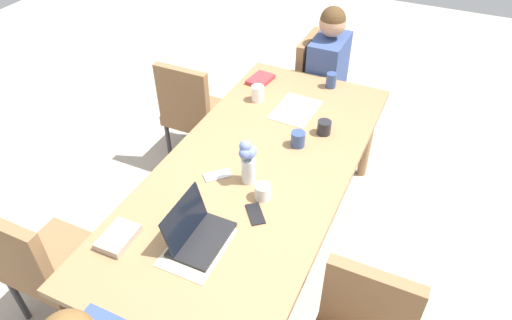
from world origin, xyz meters
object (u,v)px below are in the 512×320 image
(coffee_mug_centre_right, at_px, (258,93))
(phone_black, at_px, (255,214))
(chair_head_left_left_near, at_px, (319,85))
(coffee_mug_near_right, at_px, (298,139))
(dining_table, at_px, (256,175))
(laptop_head_right_left_mid, at_px, (197,233))
(book_blue_cover, at_px, (118,237))
(person_head_left_left_near, at_px, (326,87))
(flower_vase, at_px, (248,160))
(phone_silver, at_px, (217,175))
(chair_near_left_far, at_px, (193,109))
(coffee_mug_near_left, at_px, (324,127))
(book_red_cover, at_px, (260,79))
(coffee_mug_far_left, at_px, (263,192))
(chair_near_right_near, at_px, (43,260))
(coffee_mug_centre_left, at_px, (331,80))

(coffee_mug_centre_right, relative_size, phone_black, 0.72)
(chair_head_left_left_near, relative_size, coffee_mug_centre_right, 8.29)
(chair_head_left_left_near, height_order, coffee_mug_near_right, chair_head_left_left_near)
(dining_table, xyz_separation_m, laptop_head_right_left_mid, (0.61, -0.03, 0.11))
(coffee_mug_centre_right, distance_m, book_blue_cover, 1.43)
(person_head_left_left_near, xyz_separation_m, phone_black, (1.72, 0.17, 0.22))
(chair_head_left_left_near, height_order, flower_vase, flower_vase)
(phone_black, height_order, phone_silver, same)
(phone_black, bearing_deg, dining_table, 164.89)
(chair_head_left_left_near, relative_size, chair_near_left_far, 1.00)
(coffee_mug_near_left, height_order, book_red_cover, coffee_mug_near_left)
(coffee_mug_near_right, distance_m, coffee_mug_far_left, 0.51)
(laptop_head_right_left_mid, distance_m, book_blue_cover, 0.38)
(flower_vase, relative_size, phone_silver, 1.84)
(chair_head_left_left_near, xyz_separation_m, chair_near_right_near, (2.35, -0.74, 0.00))
(chair_near_right_near, xyz_separation_m, book_red_cover, (-1.80, 0.45, 0.26))
(flower_vase, distance_m, coffee_mug_centre_right, 0.84)
(laptop_head_right_left_mid, xyz_separation_m, coffee_mug_near_right, (-0.90, 0.18, 0.00))
(chair_near_left_far, distance_m, book_red_cover, 0.58)
(person_head_left_left_near, xyz_separation_m, coffee_mug_near_right, (1.09, 0.16, 0.26))
(chair_near_left_far, relative_size, flower_vase, 3.26)
(coffee_mug_near_right, bearing_deg, laptop_head_right_left_mid, -11.09)
(chair_near_right_near, height_order, laptop_head_right_left_mid, laptop_head_right_left_mid)
(coffee_mug_near_right, bearing_deg, phone_silver, -34.44)
(phone_black, bearing_deg, laptop_head_right_left_mid, -74.33)
(coffee_mug_centre_left, bearing_deg, laptop_head_right_left_mid, -5.10)
(chair_head_left_left_near, xyz_separation_m, laptop_head_right_left_mid, (2.05, 0.05, 0.29))
(book_blue_cover, bearing_deg, laptop_head_right_left_mid, 114.60)
(dining_table, xyz_separation_m, chair_head_left_left_near, (-1.44, -0.09, -0.18))
(laptop_head_right_left_mid, relative_size, coffee_mug_centre_left, 2.98)
(chair_near_right_near, xyz_separation_m, phone_silver, (-0.74, 0.66, 0.25))
(coffee_mug_near_left, distance_m, phone_black, 0.82)
(phone_black, bearing_deg, phone_silver, -159.08)
(coffee_mug_far_left, distance_m, phone_silver, 0.31)
(chair_near_left_far, distance_m, flower_vase, 1.25)
(coffee_mug_near_left, distance_m, book_blue_cover, 1.39)
(book_blue_cover, bearing_deg, phone_silver, 160.14)
(coffee_mug_near_right, bearing_deg, coffee_mug_centre_right, -130.09)
(coffee_mug_far_left, bearing_deg, phone_black, 7.39)
(coffee_mug_centre_right, relative_size, book_red_cover, 0.54)
(book_red_cover, bearing_deg, coffee_mug_centre_right, 27.83)
(laptop_head_right_left_mid, distance_m, coffee_mug_centre_left, 1.65)
(phone_silver, bearing_deg, laptop_head_right_left_mid, -119.29)
(chair_near_left_far, distance_m, coffee_mug_near_right, 1.11)
(chair_head_left_left_near, height_order, book_blue_cover, chair_head_left_left_near)
(chair_near_left_far, bearing_deg, coffee_mug_near_left, 79.11)
(chair_head_left_left_near, distance_m, laptop_head_right_left_mid, 2.07)
(chair_near_right_near, distance_m, phone_black, 1.16)
(chair_head_left_left_near, bearing_deg, chair_near_left_far, -45.49)
(person_head_left_left_near, height_order, chair_near_left_far, person_head_left_left_near)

